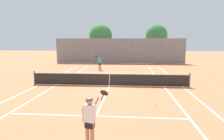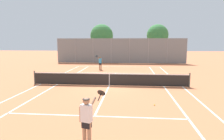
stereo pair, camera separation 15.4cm
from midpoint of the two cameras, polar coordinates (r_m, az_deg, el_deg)
ground_plane at (r=15.35m, az=-0.48°, el=-4.47°), size 120.00×120.00×0.00m
court_line_markings at (r=15.35m, az=-0.48°, el=-4.46°), size 11.10×23.90×0.01m
tennis_net at (r=15.25m, az=-0.49°, el=-2.61°), size 12.00×0.10×1.07m
player_near_side at (r=6.52m, az=-6.51°, el=-13.54°), size 0.83×0.69×1.77m
player_far_left at (r=23.81m, az=-3.18°, el=2.23°), size 0.77×0.71×1.77m
loose_tennis_ball_0 at (r=10.92m, az=12.44°, el=-9.69°), size 0.07×0.07×0.07m
loose_tennis_ball_2 at (r=26.11m, az=9.63°, el=0.67°), size 0.07×0.07×0.07m
back_fence at (r=31.43m, az=2.53°, el=5.50°), size 20.32×0.08×3.90m
tree_behind_left at (r=34.79m, az=-2.96°, el=9.59°), size 3.90×3.90×6.34m
tree_behind_right at (r=34.83m, az=12.85°, el=9.51°), size 3.60×3.60×6.27m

